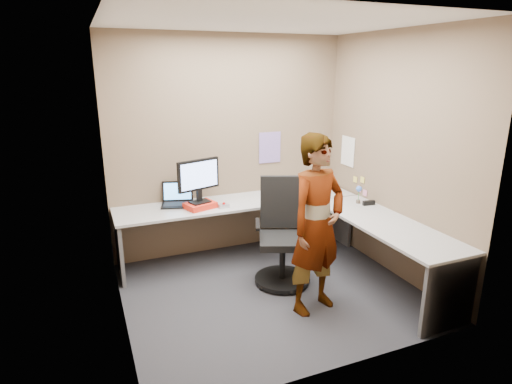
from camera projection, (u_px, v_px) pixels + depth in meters
name	position (u px, v px, depth m)	size (l,w,h in m)	color
ground	(271.00, 291.00, 4.57)	(3.00, 3.00, 0.00)	#27272C
wall_back	(229.00, 146.00, 5.34)	(3.00, 3.00, 0.00)	brown
wall_right	(396.00, 157.00, 4.74)	(2.70, 2.70, 0.00)	brown
wall_left	(112.00, 184.00, 3.64)	(2.70, 2.70, 0.00)	brown
ceiling	(274.00, 21.00, 3.81)	(3.00, 3.00, 0.00)	white
desk	(292.00, 223.00, 4.91)	(2.98, 2.58, 0.73)	#A2A2A2
paper_ream	(200.00, 205.00, 4.96)	(0.33, 0.24, 0.07)	red
monitor	(199.00, 177.00, 4.88)	(0.52, 0.23, 0.51)	black
laptop	(177.00, 199.00, 5.09)	(0.43, 0.39, 0.26)	black
trackball_mouse	(224.00, 206.00, 4.97)	(0.12, 0.08, 0.07)	#B7B7BC
origami	(266.00, 198.00, 5.24)	(0.10, 0.10, 0.06)	white
stapler	(369.00, 203.00, 5.06)	(0.15, 0.04, 0.06)	black
flower	(359.00, 192.00, 5.10)	(0.07, 0.07, 0.22)	brown
calendar_purple	(270.00, 147.00, 5.54)	(0.30, 0.01, 0.40)	#846BB7
calendar_white	(348.00, 151.00, 5.56)	(0.01, 0.28, 0.38)	white
sticky_note_a	(362.00, 180.00, 5.33)	(0.01, 0.07, 0.07)	#F2E059
sticky_note_b	(359.00, 189.00, 5.41)	(0.01, 0.07, 0.07)	pink
sticky_note_c	(365.00, 193.00, 5.31)	(0.01, 0.07, 0.07)	pink
sticky_note_d	(355.00, 179.00, 5.47)	(0.01, 0.07, 0.07)	#F2E059
office_chair	(282.00, 241.00, 4.69)	(0.66, 0.66, 1.14)	black
person	(317.00, 225.00, 4.04)	(0.64, 0.42, 1.74)	#999399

